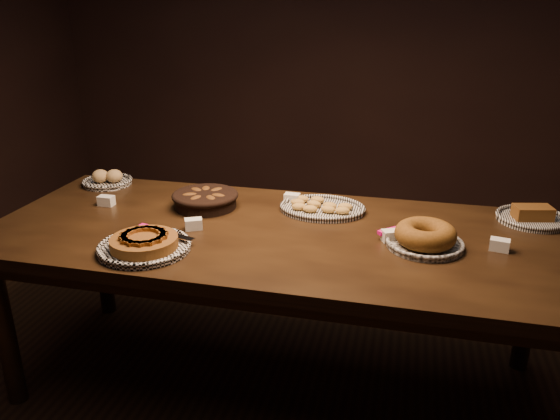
% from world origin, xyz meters
% --- Properties ---
extents(ground, '(5.00, 5.00, 0.00)m').
position_xyz_m(ground, '(0.00, 0.00, 0.00)').
color(ground, black).
rests_on(ground, ground).
extents(buffet_table, '(2.40, 1.00, 0.75)m').
position_xyz_m(buffet_table, '(0.00, 0.00, 0.68)').
color(buffet_table, black).
rests_on(buffet_table, ground).
extents(apple_tart_plate, '(0.35, 0.35, 0.07)m').
position_xyz_m(apple_tart_plate, '(-0.45, -0.30, 0.77)').
color(apple_tart_plate, white).
rests_on(apple_tart_plate, buffet_table).
extents(madeleine_platter, '(0.38, 0.31, 0.04)m').
position_xyz_m(madeleine_platter, '(0.13, 0.26, 0.77)').
color(madeleine_platter, black).
rests_on(madeleine_platter, buffet_table).
extents(bundt_cake_plate, '(0.33, 0.36, 0.09)m').
position_xyz_m(bundt_cake_plate, '(0.57, -0.02, 0.79)').
color(bundt_cake_plate, black).
rests_on(bundt_cake_plate, buffet_table).
extents(croissant_basket, '(0.35, 0.35, 0.07)m').
position_xyz_m(croissant_basket, '(-0.39, 0.18, 0.79)').
color(croissant_basket, black).
rests_on(croissant_basket, buffet_table).
extents(bread_roll_plate, '(0.25, 0.25, 0.08)m').
position_xyz_m(bread_roll_plate, '(-0.99, 0.38, 0.78)').
color(bread_roll_plate, white).
rests_on(bread_roll_plate, buffet_table).
extents(loaf_plate, '(0.29, 0.29, 0.07)m').
position_xyz_m(loaf_plate, '(1.02, 0.35, 0.77)').
color(loaf_plate, black).
rests_on(loaf_plate, buffet_table).
extents(tent_cards, '(1.76, 0.46, 0.04)m').
position_xyz_m(tent_cards, '(0.02, 0.07, 0.77)').
color(tent_cards, white).
rests_on(tent_cards, buffet_table).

